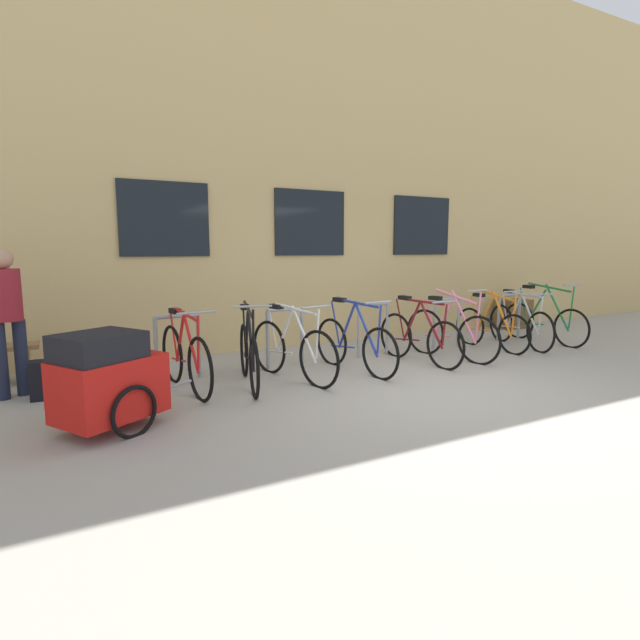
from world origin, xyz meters
name	(u,v)px	position (x,y,z in m)	size (l,w,h in m)	color
ground_plane	(432,390)	(0.00, 0.00, 0.00)	(42.00, 42.00, 0.00)	#9E998E
storefront_building	(247,165)	(0.00, 6.19, 3.48)	(28.00, 6.01, 6.96)	tan
bike_rack	(373,324)	(0.44, 1.90, 0.51)	(6.58, 0.05, 0.85)	gray
bicycle_red	(185,358)	(-2.59, 1.38, 0.39)	(0.44, 1.70, 1.01)	black
bicycle_pink	(451,333)	(1.39, 1.21, 0.39)	(0.49, 1.69, 1.10)	black
bicycle_blue	(354,344)	(-0.33, 1.22, 0.38)	(0.44, 1.71, 1.02)	black
bicycle_orange	(491,327)	(2.50, 1.44, 0.37)	(0.44, 1.63, 1.03)	black
bicycle_white	(292,350)	(-1.26, 1.23, 0.39)	(0.54, 1.72, 1.01)	black
bicycle_silver	(520,325)	(3.12, 1.39, 0.38)	(0.55, 1.71, 0.97)	black
bicycle_black	(249,354)	(-1.85, 1.23, 0.39)	(0.55, 1.71, 1.06)	black
bicycle_green	(544,321)	(3.80, 1.43, 0.39)	(0.44, 1.77, 1.10)	black
bicycle_maroon	(419,337)	(0.79, 1.22, 0.38)	(0.44, 1.71, 0.99)	black
bike_trailer	(108,379)	(-3.53, 0.38, 0.48)	(1.41, 1.01, 0.94)	red
person_by_bench	(7,313)	(-4.38, 2.02, 0.96)	(0.34, 0.32, 1.67)	#1E2338
backpack	(44,380)	(-4.07, 1.76, 0.22)	(0.28, 0.20, 0.44)	black
planter_box	(513,314)	(4.66, 2.85, 0.30)	(0.70, 0.44, 0.60)	brown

